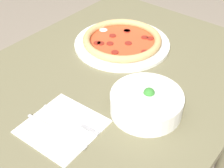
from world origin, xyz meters
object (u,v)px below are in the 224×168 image
(knife, at_px, (53,129))
(bowl, at_px, (146,102))
(pizza, at_px, (122,41))
(fork, at_px, (69,119))

(knife, bearing_deg, bowl, 51.26)
(pizza, height_order, fork, pizza)
(fork, distance_m, knife, 0.05)
(bowl, distance_m, fork, 0.22)
(pizza, distance_m, fork, 0.43)
(bowl, height_order, knife, bowl)
(pizza, xyz_separation_m, fork, (0.41, 0.13, -0.01))
(fork, xyz_separation_m, knife, (0.05, -0.01, -0.00))
(bowl, bearing_deg, fork, -41.10)
(bowl, bearing_deg, knife, -34.51)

